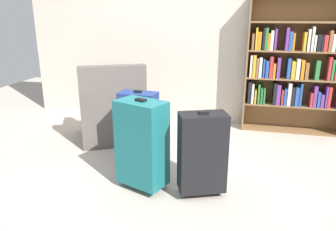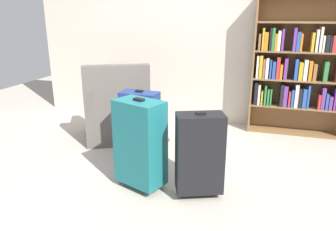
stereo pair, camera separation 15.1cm
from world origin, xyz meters
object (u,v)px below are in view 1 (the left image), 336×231
armchair (113,113)px  mug (160,140)px  bookshelf (294,66)px  suitcase_teal (142,143)px  suitcase_navy_blue (139,126)px  suitcase_black (202,153)px

armchair → mug: 0.63m
armchair → bookshelf: bearing=21.2°
suitcase_teal → mug: bearing=96.5°
armchair → suitcase_navy_blue: 0.75m
suitcase_teal → suitcase_navy_blue: size_ratio=1.06×
mug → suitcase_navy_blue: (-0.07, -0.52, 0.33)m
bookshelf → suitcase_navy_blue: bearing=-138.7°
bookshelf → mug: size_ratio=13.61×
mug → armchair: bearing=176.3°
bookshelf → mug: 1.83m
bookshelf → suitcase_black: 2.01m
armchair → suitcase_black: (1.17, -0.99, 0.05)m
mug → suitcase_teal: bearing=-83.5°
bookshelf → suitcase_black: bookshelf is taller
bookshelf → suitcase_teal: size_ratio=2.10×
bookshelf → suitcase_navy_blue: 2.06m
suitcase_teal → suitcase_black: 0.49m
suitcase_black → mug: bearing=122.4°
armchair → suitcase_black: bearing=-40.2°
armchair → mug: size_ratio=7.86×
armchair → suitcase_teal: bearing=-55.8°
mug → suitcase_black: (0.60, -0.95, 0.32)m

